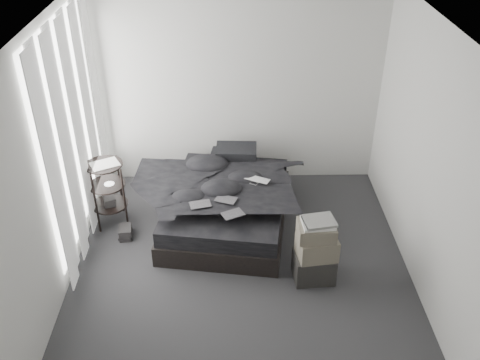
{
  "coord_description": "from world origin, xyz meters",
  "views": [
    {
      "loc": [
        -0.09,
        -4.18,
        3.9
      ],
      "look_at": [
        0.0,
        0.8,
        0.75
      ],
      "focal_mm": 40.0,
      "sensor_mm": 36.0,
      "label": 1
    }
  ],
  "objects_px": {
    "bed": "(227,214)",
    "laptop": "(256,177)",
    "box_lower": "(314,266)",
    "side_stand": "(108,194)"
  },
  "relations": [
    {
      "from": "box_lower",
      "to": "laptop",
      "type": "bearing_deg",
      "value": 120.48
    },
    {
      "from": "bed",
      "to": "laptop",
      "type": "relative_size",
      "value": 6.24
    },
    {
      "from": "laptop",
      "to": "box_lower",
      "type": "height_order",
      "value": "laptop"
    },
    {
      "from": "box_lower",
      "to": "bed",
      "type": "bearing_deg",
      "value": 132.81
    },
    {
      "from": "bed",
      "to": "box_lower",
      "type": "distance_m",
      "value": 1.33
    },
    {
      "from": "bed",
      "to": "box_lower",
      "type": "relative_size",
      "value": 4.34
    },
    {
      "from": "bed",
      "to": "laptop",
      "type": "height_order",
      "value": "laptop"
    },
    {
      "from": "laptop",
      "to": "box_lower",
      "type": "distance_m",
      "value": 1.24
    },
    {
      "from": "side_stand",
      "to": "box_lower",
      "type": "relative_size",
      "value": 1.92
    },
    {
      "from": "side_stand",
      "to": "box_lower",
      "type": "xyz_separation_m",
      "value": [
        2.31,
        -1.04,
        -0.24
      ]
    }
  ]
}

